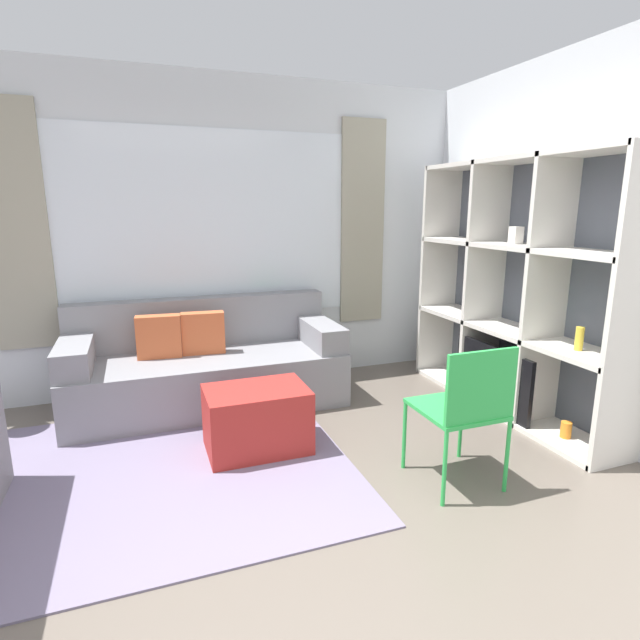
{
  "coord_description": "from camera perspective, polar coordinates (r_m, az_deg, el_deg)",
  "views": [
    {
      "loc": [
        -0.61,
        -1.5,
        1.61
      ],
      "look_at": [
        0.54,
        1.62,
        0.85
      ],
      "focal_mm": 28.0,
      "sensor_mm": 36.0,
      "label": 1
    }
  ],
  "objects": [
    {
      "name": "couch_main",
      "position": [
        4.24,
        -12.82,
        -5.26
      ],
      "size": [
        2.16,
        0.86,
        0.85
      ],
      "color": "gray",
      "rests_on": "ground_plane"
    },
    {
      "name": "folding_chair",
      "position": [
        2.98,
        16.32,
        -9.19
      ],
      "size": [
        0.44,
        0.46,
        0.86
      ],
      "rotation": [
        0.0,
        0.0,
        3.14
      ],
      "color": "green",
      "rests_on": "ground_plane"
    },
    {
      "name": "area_rug",
      "position": [
        3.37,
        -21.53,
        -16.48
      ],
      "size": [
        2.73,
        2.0,
        0.01
      ],
      "primitive_type": "cube",
      "color": "slate",
      "rests_on": "ground_plane"
    },
    {
      "name": "shelving_unit",
      "position": [
        4.19,
        21.56,
        2.87
      ],
      "size": [
        0.41,
        2.07,
        1.97
      ],
      "color": "#515660",
      "rests_on": "ground_plane"
    },
    {
      "name": "wall_right",
      "position": [
        4.21,
        25.07,
        8.15
      ],
      "size": [
        0.07,
        4.15,
        2.7
      ],
      "primitive_type": "cube",
      "color": "silver",
      "rests_on": "ground_plane"
    },
    {
      "name": "ottoman",
      "position": [
        3.42,
        -7.22,
        -11.23
      ],
      "size": [
        0.67,
        0.46,
        0.44
      ],
      "color": "#A82823",
      "rests_on": "ground_plane"
    },
    {
      "name": "wall_back",
      "position": [
        4.53,
        -12.59,
        9.37
      ],
      "size": [
        5.86,
        0.11,
        2.7
      ],
      "color": "silver",
      "rests_on": "ground_plane"
    },
    {
      "name": "ground_plane",
      "position": [
        2.28,
        1.59,
        -32.04
      ],
      "size": [
        16.0,
        16.0,
        0.0
      ],
      "primitive_type": "plane",
      "color": "#665B51"
    }
  ]
}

